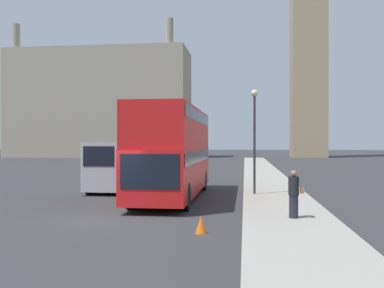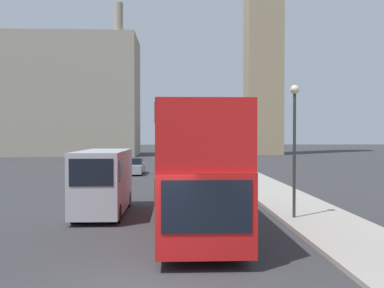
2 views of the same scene
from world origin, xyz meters
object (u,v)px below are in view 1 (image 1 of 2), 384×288
at_px(white_van, 114,165).
at_px(street_lamp, 255,125).
at_px(parked_sedan, 166,163).
at_px(red_double_decker_bus, 173,149).
at_px(pedestrian, 294,194).

xyz_separation_m(white_van, street_lamp, (7.94, -1.71, 2.20)).
relative_size(street_lamp, parked_sedan, 1.20).
xyz_separation_m(red_double_decker_bus, pedestrian, (5.24, -5.84, -1.48)).
relative_size(red_double_decker_bus, white_van, 1.95).
xyz_separation_m(pedestrian, street_lamp, (-1.21, 6.90, 2.71)).
bearing_deg(parked_sedan, white_van, -88.26).
distance_m(red_double_decker_bus, parked_sedan, 22.84).
bearing_deg(parked_sedan, pedestrian, -70.91).
bearing_deg(street_lamp, white_van, 167.83).
xyz_separation_m(red_double_decker_bus, white_van, (-3.91, 2.77, -0.96)).
bearing_deg(pedestrian, white_van, 136.75).
bearing_deg(pedestrian, parked_sedan, 109.09).
bearing_deg(street_lamp, red_double_decker_bus, -165.26).
bearing_deg(red_double_decker_bus, street_lamp, 14.74).
bearing_deg(red_double_decker_bus, parked_sedan, 101.41).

